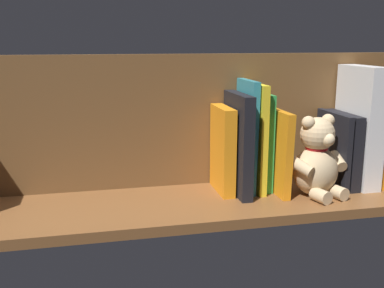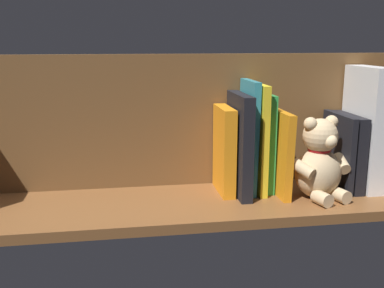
% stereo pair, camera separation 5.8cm
% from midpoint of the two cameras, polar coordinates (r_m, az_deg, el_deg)
% --- Properties ---
extents(ground_plane, '(1.13, 0.27, 0.02)m').
position_cam_midpoint_polar(ground_plane, '(1.03, -1.63, -7.49)').
color(ground_plane, brown).
extents(shelf_back_panel, '(1.13, 0.02, 0.32)m').
position_cam_midpoint_polar(shelf_back_panel, '(1.10, -2.82, 2.90)').
color(shelf_back_panel, brown).
rests_on(shelf_back_panel, ground_plane).
extents(book_0, '(0.03, 0.12, 0.19)m').
position_cam_midpoint_polar(book_0, '(1.23, 21.04, 0.14)').
color(book_0, blue).
rests_on(book_0, ground_plane).
extents(book_1, '(0.02, 0.14, 0.26)m').
position_cam_midpoint_polar(book_1, '(1.19, 20.23, 1.46)').
color(book_1, orange).
rests_on(book_1, ground_plane).
extents(dictionary_thick_white, '(0.05, 0.15, 0.29)m').
position_cam_midpoint_polar(dictionary_thick_white, '(1.17, 18.81, 2.11)').
color(dictionary_thick_white, white).
rests_on(dictionary_thick_white, ground_plane).
extents(book_2, '(0.02, 0.15, 0.18)m').
position_cam_midpoint_polar(book_2, '(1.16, 16.83, -0.62)').
color(book_2, black).
rests_on(book_2, ground_plane).
extents(book_3, '(0.01, 0.15, 0.18)m').
position_cam_midpoint_polar(book_3, '(1.15, 15.80, -0.65)').
color(book_3, black).
rests_on(book_3, ground_plane).
extents(teddy_bear, '(0.15, 0.14, 0.19)m').
position_cam_midpoint_polar(teddy_bear, '(1.07, 13.84, -2.01)').
color(teddy_bear, '#D1B284').
rests_on(teddy_bear, ground_plane).
extents(book_4, '(0.02, 0.16, 0.19)m').
position_cam_midpoint_polar(book_4, '(1.08, 8.86, -0.81)').
color(book_4, orange).
rests_on(book_4, ground_plane).
extents(book_5, '(0.02, 0.11, 0.23)m').
position_cam_midpoint_polar(book_5, '(1.09, 7.29, 0.35)').
color(book_5, green).
rests_on(book_5, ground_plane).
extents(book_6, '(0.02, 0.13, 0.25)m').
position_cam_midpoint_polar(book_6, '(1.07, 6.37, 0.82)').
color(book_6, yellow).
rests_on(book_6, ground_plane).
extents(book_7, '(0.02, 0.12, 0.26)m').
position_cam_midpoint_polar(book_7, '(1.07, 5.24, 1.01)').
color(book_7, teal).
rests_on(book_7, ground_plane).
extents(book_8, '(0.03, 0.15, 0.23)m').
position_cam_midpoint_polar(book_8, '(1.05, 4.19, 0.01)').
color(book_8, black).
rests_on(book_8, ground_plane).
extents(book_9, '(0.03, 0.12, 0.20)m').
position_cam_midpoint_polar(book_9, '(1.06, 2.28, -0.72)').
color(book_9, orange).
rests_on(book_9, ground_plane).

